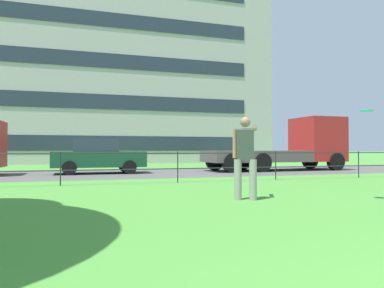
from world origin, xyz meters
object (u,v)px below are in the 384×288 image
Objects in this scene: person_thrower at (245,155)px; flatbed_truck_far_left at (293,147)px; apartment_building_background at (71,73)px; frisbee at (366,110)px; car_dark_green_right at (98,156)px.

flatbed_truck_far_left is at bearing 52.45° from person_thrower.
person_thrower is at bearing -127.55° from flatbed_truck_far_left.
flatbed_truck_far_left is 21.86m from apartment_building_background.
frisbee is at bearing -22.16° from person_thrower.
frisbee is at bearing -65.76° from car_dark_green_right.
flatbed_truck_far_left is at bearing 64.36° from frisbee.
person_thrower is 28.23m from apartment_building_background.
flatbed_truck_far_left is at bearing -57.18° from apartment_building_background.
person_thrower is at bearing -81.76° from apartment_building_background.
car_dark_green_right is at bearing 104.38° from person_thrower.
person_thrower reaches higher than car_dark_green_right.
apartment_building_background is (-11.29, 17.51, 6.62)m from flatbed_truck_far_left.
frisbee is at bearing -77.45° from apartment_building_background.
flatbed_truck_far_left is at bearing -0.90° from car_dark_green_right.
frisbee reaches higher than person_thrower.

